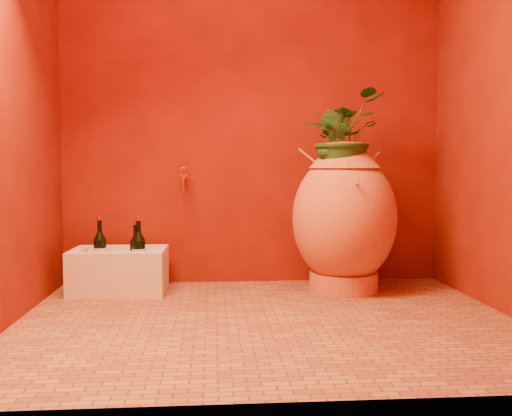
{
  "coord_description": "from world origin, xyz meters",
  "views": [
    {
      "loc": [
        -0.27,
        -2.8,
        0.76
      ],
      "look_at": [
        -0.03,
        0.35,
        0.54
      ],
      "focal_mm": 40.0,
      "sensor_mm": 36.0,
      "label": 1
    }
  ],
  "objects": [
    {
      "name": "wine_bottle_a",
      "position": [
        -0.74,
        0.67,
        0.25
      ],
      "size": [
        0.07,
        0.07,
        0.3
      ],
      "color": "black",
      "rests_on": "stone_basin"
    },
    {
      "name": "wall_back",
      "position": [
        0.0,
        1.0,
        1.25
      ],
      "size": [
        2.5,
        0.02,
        2.5
      ],
      "primitive_type": "cube",
      "color": "#611105",
      "rests_on": "ground"
    },
    {
      "name": "amphora",
      "position": [
        0.54,
        0.65,
        0.46
      ],
      "size": [
        0.82,
        0.82,
        0.92
      ],
      "rotation": [
        0.0,
        0.0,
        -0.34
      ],
      "color": "#CD733A",
      "rests_on": "floor"
    },
    {
      "name": "wine_bottle_c",
      "position": [
        -0.96,
        0.71,
        0.26
      ],
      "size": [
        0.08,
        0.08,
        0.33
      ],
      "color": "black",
      "rests_on": "stone_basin"
    },
    {
      "name": "plant_main",
      "position": [
        0.52,
        0.66,
        0.95
      ],
      "size": [
        0.66,
        0.67,
        0.56
      ],
      "primitive_type": "imported",
      "rotation": [
        0.0,
        0.0,
        0.81
      ],
      "color": "#1C4E1F",
      "rests_on": "amphora"
    },
    {
      "name": "wall_tap",
      "position": [
        -0.46,
        0.92,
        0.7
      ],
      "size": [
        0.07,
        0.14,
        0.15
      ],
      "color": "#A56726",
      "rests_on": "wall_back"
    },
    {
      "name": "wall_left",
      "position": [
        -1.25,
        0.0,
        1.25
      ],
      "size": [
        0.02,
        2.0,
        2.5
      ],
      "primitive_type": "cube",
      "color": "#611105",
      "rests_on": "ground"
    },
    {
      "name": "wine_bottle_b",
      "position": [
        -0.72,
        0.66,
        0.26
      ],
      "size": [
        0.08,
        0.08,
        0.33
      ],
      "color": "black",
      "rests_on": "stone_basin"
    },
    {
      "name": "stone_basin",
      "position": [
        -0.85,
        0.73,
        0.13
      ],
      "size": [
        0.58,
        0.4,
        0.27
      ],
      "rotation": [
        0.0,
        0.0,
        -0.03
      ],
      "color": "beige",
      "rests_on": "floor"
    },
    {
      "name": "plant_side",
      "position": [
        0.46,
        0.58,
        0.9
      ],
      "size": [
        0.28,
        0.29,
        0.41
      ],
      "primitive_type": "imported",
      "rotation": [
        0.0,
        0.0,
        -0.96
      ],
      "color": "#1C4E1F",
      "rests_on": "amphora"
    },
    {
      "name": "floor",
      "position": [
        0.0,
        0.0,
        0.0
      ],
      "size": [
        2.5,
        2.5,
        0.0
      ],
      "primitive_type": "plane",
      "color": "#9C5E33",
      "rests_on": "ground"
    }
  ]
}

